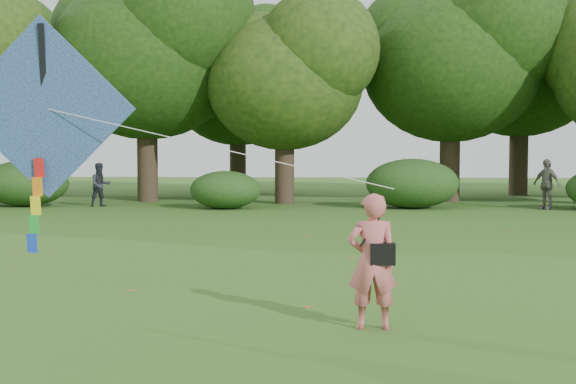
# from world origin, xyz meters

# --- Properties ---
(ground) EXTENTS (100.00, 100.00, 0.00)m
(ground) POSITION_xyz_m (0.00, 0.00, 0.00)
(ground) COLOR #265114
(ground) RESTS_ON ground
(man_kite_flyer) EXTENTS (0.63, 0.44, 1.65)m
(man_kite_flyer) POSITION_xyz_m (0.66, -0.84, 0.83)
(man_kite_flyer) COLOR #C75D5E
(man_kite_flyer) RESTS_ON ground
(bystander_left) EXTENTS (1.05, 1.01, 1.70)m
(bystander_left) POSITION_xyz_m (-9.01, 17.80, 0.85)
(bystander_left) COLOR #242630
(bystander_left) RESTS_ON ground
(bystander_right) EXTENTS (1.03, 1.15, 1.87)m
(bystander_right) POSITION_xyz_m (7.90, 17.72, 0.94)
(bystander_right) COLOR slate
(bystander_right) RESTS_ON ground
(crossbody_bag) EXTENTS (0.43, 0.20, 0.68)m
(crossbody_bag) POSITION_xyz_m (0.78, -0.87, 0.93)
(crossbody_bag) COLOR black
(crossbody_bag) RESTS_ON ground
(flying_kite) EXTENTS (5.87, 1.16, 3.20)m
(flying_kite) POSITION_xyz_m (-3.72, 0.00, 2.69)
(flying_kite) COLOR #2953B5
(flying_kite) RESTS_ON ground
(tree_line) EXTENTS (54.70, 15.30, 9.48)m
(tree_line) POSITION_xyz_m (1.67, 22.88, 5.60)
(tree_line) COLOR #3A2D1E
(tree_line) RESTS_ON ground
(shrub_band) EXTENTS (39.15, 3.22, 1.88)m
(shrub_band) POSITION_xyz_m (-0.72, 17.60, 0.86)
(shrub_band) COLOR #264919
(shrub_band) RESTS_ON ground
(fallen_leaves) EXTENTS (11.45, 13.57, 0.01)m
(fallen_leaves) POSITION_xyz_m (1.20, 1.82, 0.01)
(fallen_leaves) COLOR brown
(fallen_leaves) RESTS_ON ground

